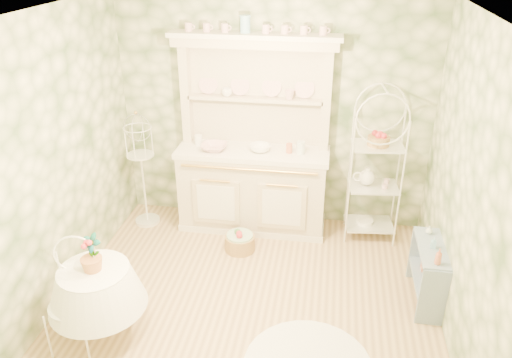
# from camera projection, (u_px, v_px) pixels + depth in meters

# --- Properties ---
(floor) EXTENTS (3.60, 3.60, 0.00)m
(floor) POSITION_uv_depth(u_px,v_px,m) (248.00, 309.00, 4.79)
(floor) COLOR tan
(floor) RESTS_ON ground
(ceiling) EXTENTS (3.60, 3.60, 0.00)m
(ceiling) POSITION_uv_depth(u_px,v_px,m) (245.00, 17.00, 3.59)
(ceiling) COLOR white
(ceiling) RESTS_ON floor
(wall_left) EXTENTS (3.60, 3.60, 0.00)m
(wall_left) POSITION_uv_depth(u_px,v_px,m) (48.00, 170.00, 4.44)
(wall_left) COLOR beige
(wall_left) RESTS_ON floor
(wall_right) EXTENTS (3.60, 3.60, 0.00)m
(wall_right) POSITION_uv_depth(u_px,v_px,m) (471.00, 200.00, 3.94)
(wall_right) COLOR beige
(wall_right) RESTS_ON floor
(wall_back) EXTENTS (3.60, 3.60, 0.00)m
(wall_back) POSITION_uv_depth(u_px,v_px,m) (273.00, 114.00, 5.78)
(wall_back) COLOR beige
(wall_back) RESTS_ON floor
(wall_front) EXTENTS (3.60, 3.60, 0.00)m
(wall_front) POSITION_uv_depth(u_px,v_px,m) (187.00, 338.00, 2.59)
(wall_front) COLOR beige
(wall_front) RESTS_ON floor
(kitchen_dresser) EXTENTS (1.87, 0.61, 2.29)m
(kitchen_dresser) POSITION_uv_depth(u_px,v_px,m) (253.00, 139.00, 5.65)
(kitchen_dresser) COLOR beige
(kitchen_dresser) RESTS_ON floor
(bakers_rack) EXTENTS (0.62, 0.47, 1.88)m
(bakers_rack) POSITION_uv_depth(u_px,v_px,m) (376.00, 163.00, 5.54)
(bakers_rack) COLOR white
(bakers_rack) RESTS_ON floor
(side_shelf) EXTENTS (0.32, 0.68, 0.56)m
(side_shelf) POSITION_uv_depth(u_px,v_px,m) (427.00, 276.00, 4.79)
(side_shelf) COLOR #7D92AA
(side_shelf) RESTS_ON floor
(round_table) EXTENTS (0.61, 0.61, 0.64)m
(round_table) POSITION_uv_depth(u_px,v_px,m) (100.00, 306.00, 4.34)
(round_table) COLOR white
(round_table) RESTS_ON floor
(cafe_chair) EXTENTS (0.48, 0.48, 0.87)m
(cafe_chair) POSITION_uv_depth(u_px,v_px,m) (73.00, 307.00, 4.17)
(cafe_chair) COLOR white
(cafe_chair) RESTS_ON floor
(birdcage_stand) EXTENTS (0.32, 0.32, 1.33)m
(birdcage_stand) POSITION_uv_depth(u_px,v_px,m) (143.00, 174.00, 5.93)
(birdcage_stand) COLOR white
(birdcage_stand) RESTS_ON floor
(floor_basket) EXTENTS (0.36, 0.36, 0.23)m
(floor_basket) POSITION_uv_depth(u_px,v_px,m) (240.00, 241.00, 5.63)
(floor_basket) COLOR #AC864F
(floor_basket) RESTS_ON floor
(bowl_floral) EXTENTS (0.30, 0.30, 0.07)m
(bowl_floral) POSITION_uv_depth(u_px,v_px,m) (214.00, 150.00, 5.70)
(bowl_floral) COLOR white
(bowl_floral) RESTS_ON kitchen_dresser
(bowl_white) EXTENTS (0.24, 0.24, 0.08)m
(bowl_white) POSITION_uv_depth(u_px,v_px,m) (260.00, 151.00, 5.67)
(bowl_white) COLOR white
(bowl_white) RESTS_ON kitchen_dresser
(cup_left) EXTENTS (0.15, 0.15, 0.09)m
(cup_left) POSITION_uv_depth(u_px,v_px,m) (227.00, 94.00, 5.63)
(cup_left) COLOR white
(cup_left) RESTS_ON kitchen_dresser
(cup_right) EXTENTS (0.15, 0.15, 0.10)m
(cup_right) POSITION_uv_depth(u_px,v_px,m) (289.00, 96.00, 5.53)
(cup_right) COLOR white
(cup_right) RESTS_ON kitchen_dresser
(potted_geranium) EXTENTS (0.20, 0.16, 0.33)m
(potted_geranium) POSITION_uv_depth(u_px,v_px,m) (93.00, 255.00, 4.12)
(potted_geranium) COLOR #3F7238
(potted_geranium) RESTS_ON round_table
(bottle_amber) EXTENTS (0.07, 0.07, 0.16)m
(bottle_amber) POSITION_uv_depth(u_px,v_px,m) (438.00, 258.00, 4.38)
(bottle_amber) COLOR #BF6645
(bottle_amber) RESTS_ON side_shelf
(bottle_blue) EXTENTS (0.05, 0.05, 0.11)m
(bottle_blue) POSITION_uv_depth(u_px,v_px,m) (433.00, 244.00, 4.62)
(bottle_blue) COLOR #82BCDB
(bottle_blue) RESTS_ON side_shelf
(bottle_glass) EXTENTS (0.07, 0.07, 0.09)m
(bottle_glass) POSITION_uv_depth(u_px,v_px,m) (429.00, 231.00, 4.84)
(bottle_glass) COLOR silver
(bottle_glass) RESTS_ON side_shelf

